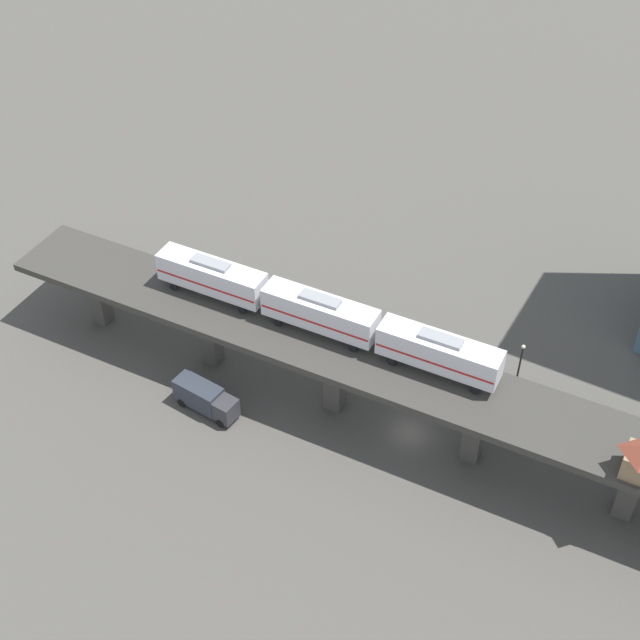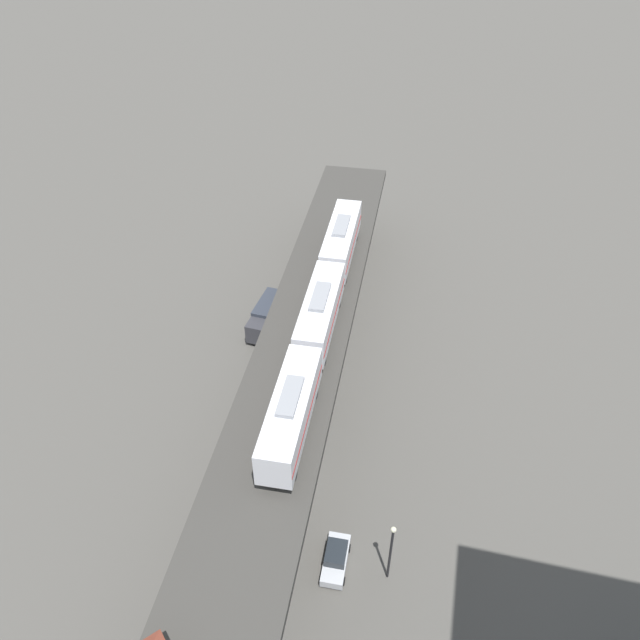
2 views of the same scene
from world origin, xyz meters
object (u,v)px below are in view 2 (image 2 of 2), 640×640
street_lamp (391,549)px  delivery_truck (266,316)px  street_car_silver (336,558)px  subway_train (320,311)px

street_lamp → delivery_truck: bearing=-55.8°
street_car_silver → street_lamp: size_ratio=0.65×
subway_train → delivery_truck: subway_train is taller
street_car_silver → subway_train: bearing=-72.7°
street_lamp → street_car_silver: bearing=-0.6°
subway_train → delivery_truck: 15.32m
street_car_silver → delivery_truck: (14.13, -27.01, 0.82)m
delivery_truck → street_car_silver: bearing=117.6°
street_car_silver → street_lamp: bearing=179.4°
subway_train → delivery_truck: size_ratio=5.08×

